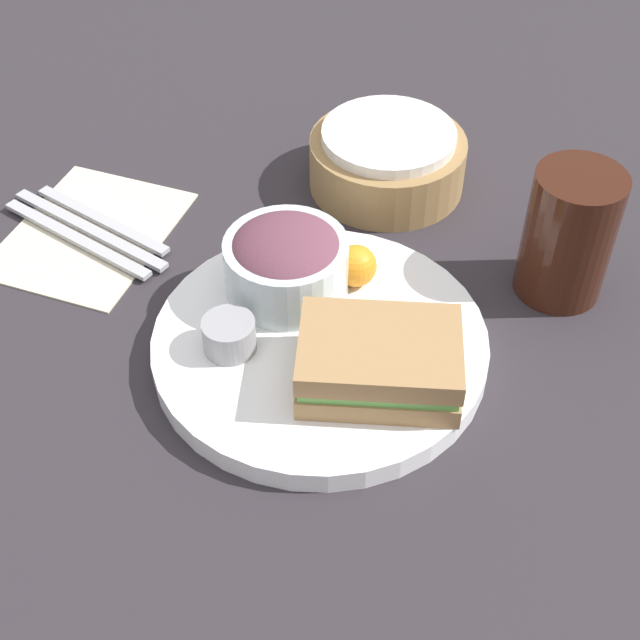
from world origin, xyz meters
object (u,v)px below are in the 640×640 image
(plate, at_px, (320,345))
(bread_basket, at_px, (387,159))
(knife, at_px, (89,229))
(salad_bowl, at_px, (286,261))
(dressing_cup, at_px, (229,335))
(drink_glass, at_px, (569,235))
(sandwich, at_px, (379,361))
(fork, at_px, (76,238))
(spoon, at_px, (102,220))

(plate, distance_m, bread_basket, 0.26)
(plate, distance_m, knife, 0.28)
(salad_bowl, relative_size, dressing_cup, 2.45)
(plate, bearing_deg, drink_glass, 41.11)
(sandwich, height_order, salad_bowl, salad_bowl)
(salad_bowl, relative_size, knife, 0.55)
(plate, xyz_separation_m, fork, (-0.28, 0.06, -0.00))
(bread_basket, bearing_deg, fork, -142.52)
(knife, bearing_deg, spoon, -90.00)
(plate, relative_size, sandwich, 1.94)
(sandwich, xyz_separation_m, fork, (-0.34, 0.09, -0.04))
(sandwich, distance_m, bread_basket, 0.30)
(dressing_cup, height_order, spoon, dressing_cup)
(drink_glass, height_order, fork, drink_glass)
(salad_bowl, height_order, spoon, salad_bowl)
(knife, bearing_deg, sandwich, 177.77)
(sandwich, bearing_deg, fork, 165.47)
(plate, xyz_separation_m, drink_glass, (0.18, 0.16, 0.05))
(plate, xyz_separation_m, spoon, (-0.27, 0.09, -0.00))
(plate, height_order, fork, plate)
(drink_glass, bearing_deg, plate, -138.89)
(sandwich, height_order, knife, sandwich)
(salad_bowl, bearing_deg, sandwich, -34.97)
(plate, distance_m, salad_bowl, 0.08)
(salad_bowl, xyz_separation_m, spoon, (-0.22, 0.05, -0.05))
(sandwich, relative_size, salad_bowl, 1.35)
(plate, distance_m, sandwich, 0.08)
(dressing_cup, bearing_deg, drink_glass, 38.34)
(knife, bearing_deg, bread_basket, -129.28)
(plate, height_order, knife, plate)
(spoon, bearing_deg, fork, 90.00)
(sandwich, relative_size, fork, 0.78)
(plate, height_order, dressing_cup, dressing_cup)
(sandwich, xyz_separation_m, bread_basket, (-0.08, 0.29, -0.01))
(fork, bearing_deg, spoon, -90.00)
(plate, distance_m, spoon, 0.29)
(fork, relative_size, knife, 0.95)
(knife, bearing_deg, fork, 90.00)
(dressing_cup, bearing_deg, bread_basket, 80.65)
(dressing_cup, bearing_deg, spoon, 147.20)
(sandwich, xyz_separation_m, dressing_cup, (-0.13, -0.01, -0.01))
(drink_glass, bearing_deg, fork, -167.73)
(drink_glass, distance_m, fork, 0.47)
(dressing_cup, height_order, drink_glass, drink_glass)
(dressing_cup, height_order, bread_basket, bread_basket)
(bread_basket, bearing_deg, drink_glass, -26.68)
(salad_bowl, relative_size, spoon, 0.64)
(sandwich, xyz_separation_m, drink_glass, (0.12, 0.19, 0.02))
(salad_bowl, height_order, fork, salad_bowl)
(plate, xyz_separation_m, sandwich, (0.06, -0.03, 0.03))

